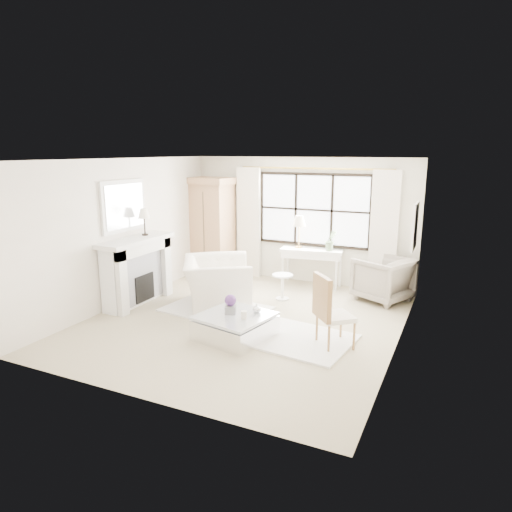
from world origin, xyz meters
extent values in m
plane|color=tan|center=(0.00, 0.00, 0.00)|extent=(5.50, 5.50, 0.00)
plane|color=white|center=(0.00, 0.00, 2.70)|extent=(5.50, 5.50, 0.00)
plane|color=silver|center=(0.00, 2.75, 1.35)|extent=(5.00, 0.00, 5.00)
plane|color=white|center=(0.00, -2.75, 1.35)|extent=(5.00, 0.00, 5.00)
plane|color=silver|center=(-2.50, 0.00, 1.35)|extent=(0.00, 5.50, 5.50)
plane|color=white|center=(2.50, 0.00, 1.35)|extent=(0.00, 5.50, 5.50)
cube|color=white|center=(0.30, 2.73, 1.60)|extent=(2.40, 0.02, 1.50)
cylinder|color=#B4933E|center=(0.30, 2.67, 2.47)|extent=(3.30, 0.04, 0.04)
cube|color=white|center=(-1.20, 2.65, 1.24)|extent=(0.55, 0.10, 2.47)
cube|color=silver|center=(1.80, 2.65, 1.24)|extent=(0.55, 0.10, 2.47)
cube|color=silver|center=(-2.29, 0.00, 0.59)|extent=(0.34, 1.50, 1.18)
cube|color=silver|center=(-2.12, 0.00, 0.53)|extent=(0.03, 1.22, 0.97)
cube|color=black|center=(-2.11, 0.00, 0.32)|extent=(0.06, 0.52, 0.50)
cube|color=silver|center=(-2.25, 0.00, 1.22)|extent=(0.58, 1.66, 0.08)
cube|color=silver|center=(-2.47, 0.00, 1.84)|extent=(0.05, 1.15, 0.95)
cube|color=silver|center=(-2.44, 0.00, 1.84)|extent=(0.02, 1.00, 0.80)
cube|color=silver|center=(2.47, 1.70, 1.55)|extent=(0.04, 0.62, 0.82)
cube|color=beige|center=(2.45, 1.70, 1.55)|extent=(0.01, 0.52, 0.72)
cylinder|color=black|center=(-2.25, 0.29, 1.27)|extent=(0.12, 0.12, 0.03)
cylinder|color=black|center=(-2.25, 0.29, 1.44)|extent=(0.03, 0.03, 0.30)
cone|color=beige|center=(-2.25, 0.29, 1.68)|extent=(0.22, 0.22, 0.18)
cube|color=tan|center=(-2.08, 2.44, 1.05)|extent=(1.08, 0.74, 2.10)
cube|color=tan|center=(-2.08, 2.44, 2.17)|extent=(1.21, 0.86, 0.14)
cube|color=white|center=(0.36, 2.50, 0.68)|extent=(1.29, 0.59, 0.14)
cube|color=white|center=(0.36, 2.50, 0.77)|extent=(1.35, 0.64, 0.06)
cylinder|color=#AB7C3B|center=(0.06, 2.51, 0.82)|extent=(0.14, 0.14, 0.03)
cylinder|color=#AB7C3B|center=(0.06, 2.51, 1.06)|extent=(0.02, 0.02, 0.46)
cone|color=#F2E1C6|center=(0.06, 2.51, 1.38)|extent=(0.28, 0.28, 0.22)
imported|color=#5A754E|center=(0.76, 2.49, 1.02)|extent=(0.31, 0.29, 0.44)
cylinder|color=white|center=(0.16, 1.34, 0.01)|extent=(0.26, 0.26, 0.03)
cylinder|color=white|center=(0.16, 1.34, 0.25)|extent=(0.06, 0.06, 0.44)
cylinder|color=white|center=(0.16, 1.34, 0.49)|extent=(0.40, 0.40, 0.03)
cube|color=white|center=(-0.72, 0.27, 0.02)|extent=(1.91, 1.45, 0.03)
cube|color=white|center=(1.03, -0.37, 0.02)|extent=(1.85, 1.48, 0.03)
imported|color=white|center=(-0.81, 0.50, 0.44)|extent=(1.73, 1.79, 0.89)
imported|color=gray|center=(1.92, 2.12, 0.43)|extent=(1.24, 1.23, 0.85)
cube|color=white|center=(1.66, -0.35, 0.46)|extent=(0.66, 0.66, 0.07)
cube|color=#A07443|center=(1.49, -0.50, 0.78)|extent=(0.35, 0.39, 0.60)
cube|color=white|center=(0.18, -0.70, 0.16)|extent=(1.18, 1.18, 0.32)
cube|color=#B6BCC2|center=(0.18, -0.70, 0.36)|extent=(1.18, 1.18, 0.04)
cube|color=slate|center=(0.10, -0.68, 0.44)|extent=(0.21, 0.21, 0.12)
sphere|color=#552D71|center=(0.10, -0.68, 0.59)|extent=(0.18, 0.18, 0.18)
cylinder|color=silver|center=(0.39, -0.81, 0.44)|extent=(0.09, 0.09, 0.12)
imported|color=silver|center=(0.45, -0.47, 0.45)|extent=(0.16, 0.16, 0.14)
camera|label=1|loc=(3.26, -6.56, 2.84)|focal=32.00mm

